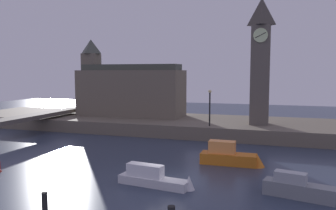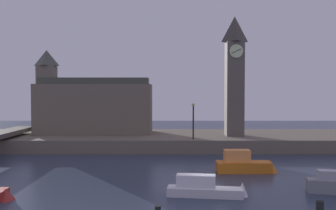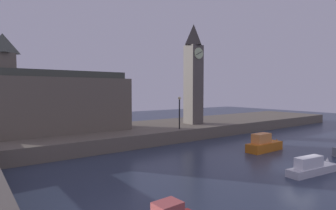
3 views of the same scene
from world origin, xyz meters
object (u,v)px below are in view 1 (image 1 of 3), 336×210
(streetlamp, at_px, (210,104))
(boat_ferry_white, at_px, (158,179))
(mooring_post_left, at_px, (45,210))
(clock_tower, at_px, (260,60))
(parliament_hall, at_px, (128,90))
(boat_cruiser_grey, at_px, (303,189))
(boat_patrol_orange, at_px, (233,157))

(streetlamp, distance_m, boat_ferry_white, 16.97)
(streetlamp, height_order, mooring_post_left, streetlamp)
(clock_tower, relative_size, parliament_hall, 0.99)
(mooring_post_left, distance_m, boat_cruiser_grey, 14.38)
(mooring_post_left, relative_size, boat_ferry_white, 0.32)
(clock_tower, height_order, parliament_hall, clock_tower)
(clock_tower, relative_size, boat_cruiser_grey, 3.04)
(boat_cruiser_grey, relative_size, boat_patrol_orange, 0.91)
(streetlamp, xyz_separation_m, boat_ferry_white, (-0.11, -16.60, -3.52))
(streetlamp, relative_size, boat_patrol_orange, 0.78)
(boat_patrol_orange, bearing_deg, streetlamp, 111.33)
(streetlamp, height_order, boat_cruiser_grey, streetlamp)
(parliament_hall, height_order, boat_ferry_white, parliament_hall)
(streetlamp, xyz_separation_m, mooring_post_left, (-3.24, -23.87, -3.13))
(boat_cruiser_grey, bearing_deg, boat_ferry_white, -175.77)
(clock_tower, xyz_separation_m, parliament_hall, (-17.70, 2.68, -3.82))
(boat_ferry_white, bearing_deg, clock_tower, 75.20)
(boat_cruiser_grey, bearing_deg, clock_tower, 100.79)
(clock_tower, bearing_deg, boat_patrol_orange, -95.77)
(clock_tower, height_order, streetlamp, clock_tower)
(boat_patrol_orange, bearing_deg, boat_ferry_white, -119.73)
(mooring_post_left, bearing_deg, boat_ferry_white, 66.67)
(streetlamp, relative_size, mooring_post_left, 2.32)
(clock_tower, bearing_deg, boat_ferry_white, -104.80)
(parliament_hall, distance_m, boat_ferry_white, 26.08)
(parliament_hall, xyz_separation_m, boat_ferry_white, (12.48, -22.44, -4.54))
(clock_tower, bearing_deg, mooring_post_left, -107.18)
(clock_tower, height_order, boat_cruiser_grey, clock_tower)
(clock_tower, xyz_separation_m, streetlamp, (-5.11, -3.16, -4.85))
(mooring_post_left, relative_size, boat_cruiser_grey, 0.37)
(boat_patrol_orange, bearing_deg, mooring_post_left, -116.53)
(mooring_post_left, height_order, boat_ferry_white, mooring_post_left)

